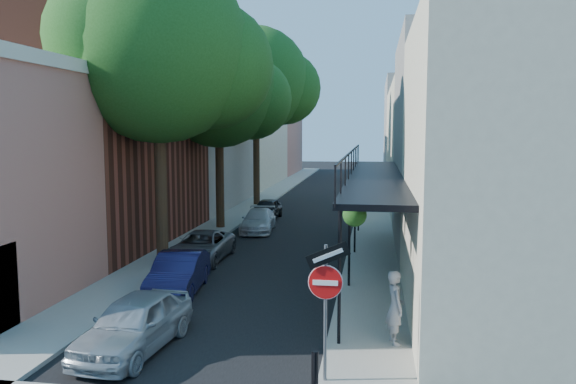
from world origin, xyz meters
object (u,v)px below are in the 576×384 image
at_px(sign_post, 326,288).
at_px(parked_car_c, 201,247).
at_px(oak_mid, 227,92).
at_px(oak_near, 172,54).
at_px(parked_car_a, 134,323).
at_px(bollard, 315,371).
at_px(parked_car_b, 179,274).
at_px(parked_car_e, 267,209).
at_px(oak_far, 263,82).
at_px(parked_car_d, 258,221).
at_px(pedestrian, 395,307).

xyz_separation_m(sign_post, parked_car_c, (-5.76, 10.02, -1.46)).
distance_m(sign_post, oak_mid, 19.14).
bearing_deg(parked_car_c, oak_near, -135.82).
bearing_deg(parked_car_a, bollard, -15.12).
bearing_deg(parked_car_b, parked_car_e, 83.89).
height_order(sign_post, oak_mid, oak_mid).
xyz_separation_m(oak_mid, parked_car_e, (1.38, 3.35, -6.47)).
xyz_separation_m(bollard, oak_far, (-6.35, 26.77, 7.74)).
relative_size(oak_far, parked_car_b, 3.10).
relative_size(sign_post, parked_car_c, 0.72).
height_order(parked_car_b, parked_car_c, parked_car_b).
xyz_separation_m(bollard, parked_car_b, (-4.99, 6.21, 0.11)).
height_order(bollard, parked_car_d, parked_car_d).
bearing_deg(bollard, parked_car_e, 103.43).
bearing_deg(sign_post, parked_car_e, 104.15).
height_order(oak_mid, parked_car_d, oak_mid).
height_order(parked_car_e, pedestrian, pedestrian).
relative_size(oak_far, parked_car_e, 3.48).
relative_size(oak_mid, parked_car_a, 2.65).
distance_m(bollard, parked_car_d, 17.80).
height_order(bollard, oak_near, oak_near).
height_order(sign_post, pedestrian, sign_post).
relative_size(oak_near, parked_car_d, 2.98).
xyz_separation_m(sign_post, oak_near, (-6.53, 9.29, 5.84)).
relative_size(parked_car_e, pedestrian, 1.95).
bearing_deg(oak_mid, oak_near, -89.63).
relative_size(sign_post, bollard, 3.74).
distance_m(bollard, parked_car_e, 21.68).
height_order(sign_post, parked_car_e, sign_post).
xyz_separation_m(oak_near, pedestrian, (7.97, -7.05, -6.88)).
relative_size(oak_mid, pedestrian, 5.81).
bearing_deg(bollard, oak_near, 123.12).
bearing_deg(parked_car_e, oak_far, 104.07).
distance_m(bollard, parked_car_a, 4.69).
distance_m(oak_near, oak_mid, 8.01).
height_order(oak_near, parked_car_e, oak_near).
bearing_deg(parked_car_e, parked_car_b, -88.79).
bearing_deg(pedestrian, parked_car_d, 8.55).
relative_size(oak_mid, parked_car_e, 2.98).
distance_m(sign_post, parked_car_b, 7.83).
height_order(sign_post, oak_far, oak_far).
bearing_deg(oak_near, parked_car_e, 83.30).
height_order(parked_car_d, pedestrian, pedestrian).
xyz_separation_m(bollard, parked_car_c, (-5.60, 10.49, 0.05)).
bearing_deg(oak_mid, parked_car_d, -18.46).
relative_size(bollard, pedestrian, 0.46).
xyz_separation_m(oak_near, oak_mid, (-0.05, 7.97, -0.82)).
bearing_deg(oak_far, sign_post, -76.09).
distance_m(bollard, oak_mid, 19.96).
height_order(oak_near, parked_car_d, oak_near).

